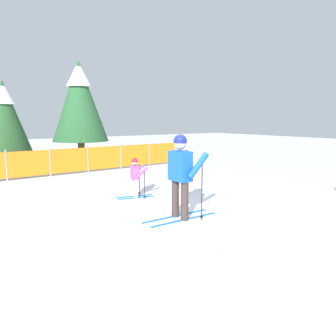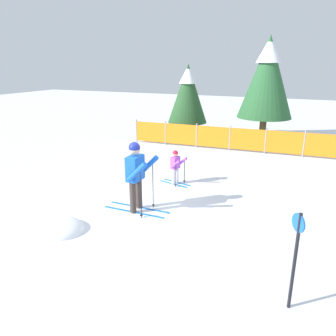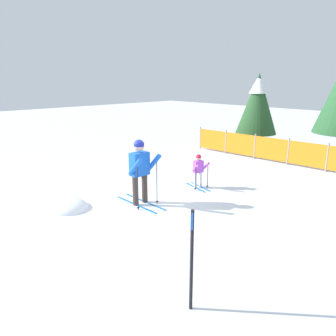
{
  "view_description": "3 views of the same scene",
  "coord_description": "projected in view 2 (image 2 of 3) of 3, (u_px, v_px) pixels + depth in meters",
  "views": [
    {
      "loc": [
        -4.24,
        -5.33,
        2.07
      ],
      "look_at": [
        0.13,
        0.75,
        0.94
      ],
      "focal_mm": 35.0,
      "sensor_mm": 36.0,
      "label": 1
    },
    {
      "loc": [
        3.56,
        -6.67,
        3.52
      ],
      "look_at": [
        0.08,
        1.32,
        0.72
      ],
      "focal_mm": 35.0,
      "sensor_mm": 36.0,
      "label": 2
    },
    {
      "loc": [
        6.35,
        -5.27,
        3.27
      ],
      "look_at": [
        0.17,
        0.61,
        0.93
      ],
      "focal_mm": 35.0,
      "sensor_mm": 36.0,
      "label": 3
    }
  ],
  "objects": [
    {
      "name": "skier_child",
      "position": [
        176.0,
        165.0,
        9.85
      ],
      "size": [
        1.01,
        0.53,
        1.05
      ],
      "rotation": [
        0.0,
        0.0,
        -0.24
      ],
      "color": "#1966B2",
      "rests_on": "ground_plane"
    },
    {
      "name": "ground_plane",
      "position": [
        144.0,
        210.0,
        8.25
      ],
      "size": [
        60.0,
        60.0,
        0.0
      ],
      "primitive_type": "plane",
      "color": "white"
    },
    {
      "name": "conifer_near",
      "position": [
        267.0,
        76.0,
        15.27
      ],
      "size": [
        2.58,
        2.58,
        4.78
      ],
      "color": "#4C3823",
      "rests_on": "ground_plane"
    },
    {
      "name": "skier_adult",
      "position": [
        136.0,
        171.0,
        7.91
      ],
      "size": [
        1.66,
        0.73,
        1.76
      ],
      "rotation": [
        0.0,
        0.0,
        -0.0
      ],
      "color": "#1966B2",
      "rests_on": "ground_plane"
    },
    {
      "name": "conifer_far",
      "position": [
        188.0,
        93.0,
        15.68
      ],
      "size": [
        1.89,
        1.89,
        3.52
      ],
      "color": "#4C3823",
      "rests_on": "ground_plane"
    },
    {
      "name": "trail_marker",
      "position": [
        296.0,
        251.0,
        4.67
      ],
      "size": [
        0.19,
        0.24,
        1.56
      ],
      "color": "black",
      "rests_on": "ground_plane"
    },
    {
      "name": "safety_fence",
      "position": [
        230.0,
        138.0,
        13.71
      ],
      "size": [
        8.75,
        0.44,
        1.05
      ],
      "rotation": [
        0.0,
        0.0,
        0.04
      ],
      "color": "gray",
      "rests_on": "ground_plane"
    },
    {
      "name": "snow_mound",
      "position": [
        58.0,
        229.0,
        7.27
      ],
      "size": [
        1.23,
        1.04,
        0.49
      ],
      "primitive_type": "ellipsoid",
      "color": "white",
      "rests_on": "ground_plane"
    }
  ]
}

